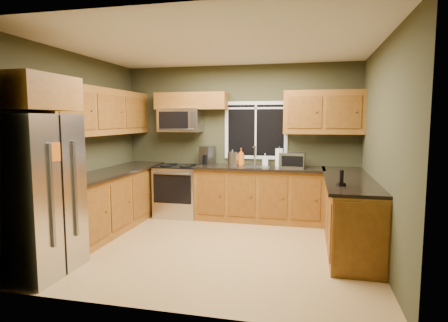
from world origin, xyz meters
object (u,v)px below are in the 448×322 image
at_px(soap_bottle_c, 237,160).
at_px(kettle, 232,158).
at_px(refrigerator, 35,195).
at_px(microwave, 180,120).
at_px(soap_bottle_a, 241,157).
at_px(toaster_oven, 293,160).
at_px(cordless_phone, 341,181).
at_px(paper_towel_roll, 279,158).
at_px(coffee_maker, 207,156).
at_px(soap_bottle_b, 265,159).
at_px(range, 179,190).

bearing_deg(soap_bottle_c, kettle, -105.27).
relative_size(refrigerator, microwave, 2.37).
distance_m(microwave, soap_bottle_a, 1.30).
bearing_deg(soap_bottle_a, soap_bottle_c, 129.19).
bearing_deg(refrigerator, toaster_oven, 45.34).
relative_size(soap_bottle_c, cordless_phone, 0.93).
bearing_deg(soap_bottle_a, paper_towel_roll, 3.03).
distance_m(toaster_oven, soap_bottle_a, 0.89).
relative_size(refrigerator, soap_bottle_a, 5.79).
bearing_deg(refrigerator, kettle, 58.34).
xyz_separation_m(toaster_oven, soap_bottle_c, (-0.97, 0.18, -0.04)).
relative_size(toaster_oven, kettle, 1.46).
bearing_deg(microwave, paper_towel_roll, -1.75).
distance_m(toaster_oven, paper_towel_roll, 0.26).
distance_m(toaster_oven, soap_bottle_c, 0.99).
xyz_separation_m(toaster_oven, coffee_maker, (-1.53, 0.20, 0.02)).
bearing_deg(microwave, toaster_oven, -4.64).
distance_m(toaster_oven, soap_bottle_b, 0.56).
bearing_deg(paper_towel_roll, coffee_maker, 176.17).
bearing_deg(soap_bottle_b, coffee_maker, -176.58).
bearing_deg(cordless_phone, soap_bottle_a, 132.55).
relative_size(range, microwave, 1.23).
distance_m(soap_bottle_b, cordless_phone, 2.18).
bearing_deg(range, soap_bottle_b, 8.56).
xyz_separation_m(refrigerator, soap_bottle_c, (1.74, 2.92, 0.13)).
height_order(toaster_oven, coffee_maker, coffee_maker).
xyz_separation_m(coffee_maker, soap_bottle_b, (1.04, 0.06, -0.05)).
height_order(paper_towel_roll, soap_bottle_b, paper_towel_roll).
height_order(kettle, soap_bottle_b, kettle).
bearing_deg(soap_bottle_b, soap_bottle_a, -155.02).
xyz_separation_m(refrigerator, kettle, (1.69, 2.74, 0.18)).
relative_size(coffee_maker, paper_towel_roll, 0.95).
height_order(soap_bottle_a, cordless_phone, soap_bottle_a).
bearing_deg(range, paper_towel_roll, 2.61).
relative_size(microwave, cordless_phone, 3.93).
xyz_separation_m(toaster_oven, paper_towel_roll, (-0.23, 0.11, 0.03)).
bearing_deg(cordless_phone, microwave, 146.58).
relative_size(paper_towel_roll, soap_bottle_c, 1.90).
relative_size(refrigerator, toaster_oven, 4.11).
xyz_separation_m(coffee_maker, soap_bottle_c, (0.56, -0.02, -0.06)).
distance_m(range, microwave, 1.27).
bearing_deg(toaster_oven, paper_towel_roll, 154.84).
height_order(range, soap_bottle_b, soap_bottle_b).
bearing_deg(refrigerator, coffee_maker, 68.12).
relative_size(refrigerator, kettle, 5.98).
bearing_deg(soap_bottle_a, coffee_maker, 169.34).
bearing_deg(soap_bottle_c, microwave, -179.12).
bearing_deg(paper_towel_roll, microwave, 178.25).
bearing_deg(soap_bottle_a, toaster_oven, -4.84).
height_order(refrigerator, range, refrigerator).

